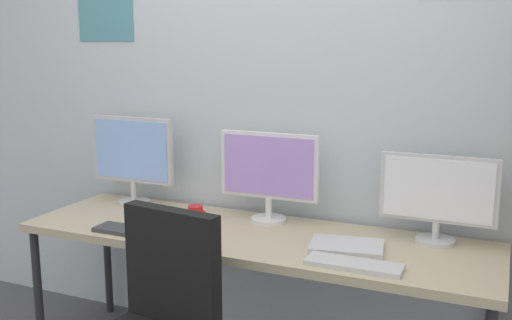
# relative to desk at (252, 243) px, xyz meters

# --- Properties ---
(wall_back) EXTENTS (4.69, 0.11, 2.60)m
(wall_back) POSITION_rel_desk_xyz_m (-0.00, 0.42, 0.61)
(wall_back) COLOR silver
(wall_back) RESTS_ON ground_plane
(desk) EXTENTS (2.29, 0.68, 0.74)m
(desk) POSITION_rel_desk_xyz_m (0.00, 0.00, 0.00)
(desk) COLOR tan
(desk) RESTS_ON ground_plane
(monitor_left) EXTENTS (0.51, 0.18, 0.50)m
(monitor_left) POSITION_rel_desk_xyz_m (-0.83, 0.21, 0.33)
(monitor_left) COLOR silver
(monitor_left) RESTS_ON desk
(monitor_center) EXTENTS (0.52, 0.18, 0.46)m
(monitor_center) POSITION_rel_desk_xyz_m (0.00, 0.21, 0.31)
(monitor_center) COLOR silver
(monitor_center) RESTS_ON desk
(monitor_right) EXTENTS (0.52, 0.18, 0.41)m
(monitor_right) POSITION_rel_desk_xyz_m (0.83, 0.21, 0.27)
(monitor_right) COLOR silver
(monitor_right) RESTS_ON desk
(keyboard_left) EXTENTS (0.32, 0.13, 0.02)m
(keyboard_left) POSITION_rel_desk_xyz_m (-0.56, -0.23, 0.06)
(keyboard_left) COLOR #38383D
(keyboard_left) RESTS_ON desk
(keyboard_right) EXTENTS (0.40, 0.13, 0.02)m
(keyboard_right) POSITION_rel_desk_xyz_m (0.56, -0.23, 0.06)
(keyboard_right) COLOR silver
(keyboard_right) RESTS_ON desk
(computer_mouse) EXTENTS (0.06, 0.10, 0.03)m
(computer_mouse) POSITION_rel_desk_xyz_m (-0.18, -0.20, 0.07)
(computer_mouse) COLOR black
(computer_mouse) RESTS_ON desk
(laptop_closed) EXTENTS (0.35, 0.27, 0.02)m
(laptop_closed) POSITION_rel_desk_xyz_m (0.48, -0.03, 0.06)
(laptop_closed) COLOR silver
(laptop_closed) RESTS_ON desk
(coffee_mug) EXTENTS (0.11, 0.08, 0.09)m
(coffee_mug) POSITION_rel_desk_xyz_m (-0.32, 0.03, 0.09)
(coffee_mug) COLOR red
(coffee_mug) RESTS_ON desk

